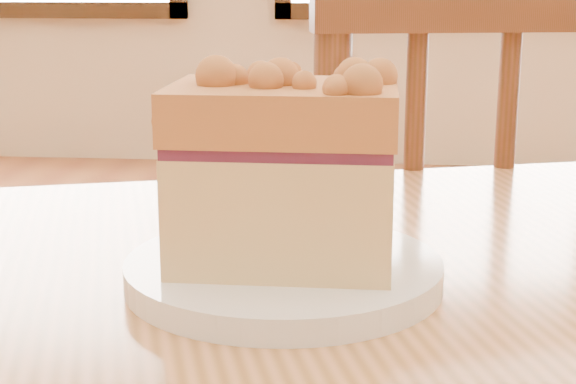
# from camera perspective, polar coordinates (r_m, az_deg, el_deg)

# --- Properties ---
(cafe_chair_main) EXTENTS (0.51, 0.51, 0.96)m
(cafe_chair_main) POSITION_cam_1_polar(r_m,az_deg,el_deg) (1.13, 10.42, -10.03)
(cafe_chair_main) COLOR brown
(cafe_chair_main) RESTS_ON ground
(plate) EXTENTS (0.20, 0.20, 0.02)m
(plate) POSITION_cam_1_polar(r_m,az_deg,el_deg) (0.55, -0.29, -5.24)
(plate) COLOR white
(plate) RESTS_ON cafe_table_main
(cake_slice) EXTENTS (0.15, 0.10, 0.13)m
(cake_slice) POSITION_cam_1_polar(r_m,az_deg,el_deg) (0.53, -0.36, 1.83)
(cake_slice) COLOR #FFDB90
(cake_slice) RESTS_ON plate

